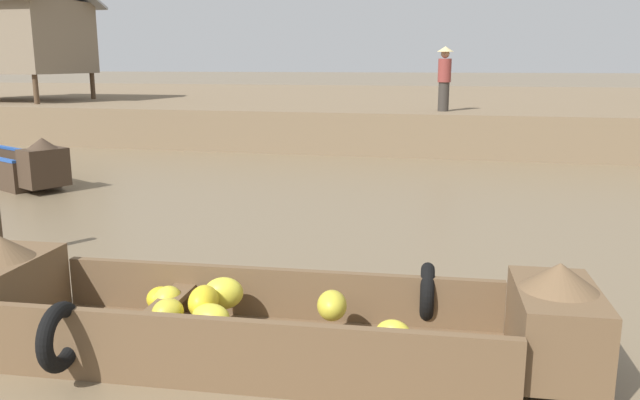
{
  "coord_description": "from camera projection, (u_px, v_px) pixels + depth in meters",
  "views": [
    {
      "loc": [
        1.09,
        -0.42,
        2.34
      ],
      "look_at": [
        -0.58,
        6.67,
        0.77
      ],
      "focal_mm": 35.86,
      "sensor_mm": 36.0,
      "label": 1
    }
  ],
  "objects": [
    {
      "name": "stilt_house_left",
      "position": [
        9.0,
        35.0,
        21.05
      ],
      "size": [
        5.07,
        3.96,
        3.99
      ],
      "color": "#4C3826",
      "rests_on": "riverbank_strip"
    },
    {
      "name": "vendor_person",
      "position": [
        444.0,
        75.0,
        16.56
      ],
      "size": [
        0.44,
        0.44,
        1.66
      ],
      "color": "#332D28",
      "rests_on": "riverbank_strip"
    },
    {
      "name": "banana_boat",
      "position": [
        258.0,
        319.0,
        5.13
      ],
      "size": [
        5.16,
        2.08,
        0.92
      ],
      "color": "brown",
      "rests_on": "ground"
    },
    {
      "name": "ground_plane",
      "position": [
        399.0,
        206.0,
        10.66
      ],
      "size": [
        300.0,
        300.0,
        0.0
      ],
      "primitive_type": "plane",
      "color": "#726047"
    },
    {
      "name": "riverbank_strip",
      "position": [
        442.0,
        109.0,
        25.32
      ],
      "size": [
        160.0,
        20.0,
        1.1
      ],
      "primitive_type": "cube",
      "color": "#756047",
      "rests_on": "ground"
    }
  ]
}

